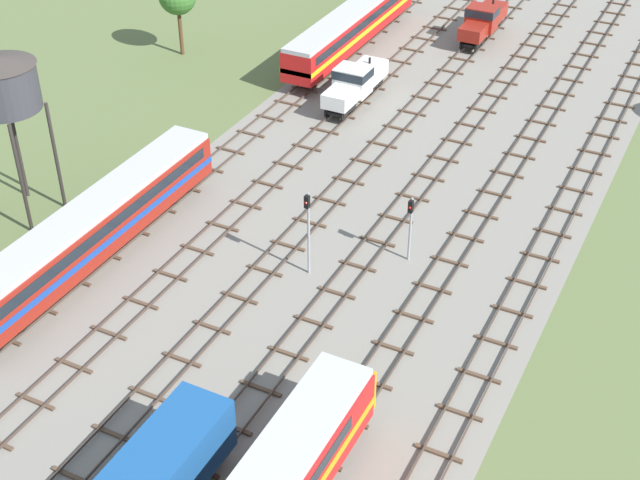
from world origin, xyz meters
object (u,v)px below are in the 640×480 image
Objects in this scene: shunter_loco_centre_left_farther at (483,19)px; water_tower at (2,85)px; passenger_coach_far_left_far at (352,24)px; signal_post_near at (308,224)px; shunter_loco_left_midfar at (355,82)px; passenger_coach_far_left_mid at (92,227)px; signal_post_nearest at (410,221)px.

water_tower is (-17.44, -42.71, 7.33)m from shunter_loco_centre_left_farther.
passenger_coach_far_left_far is 1.97× the size of water_tower.
signal_post_near is at bearing -86.53° from shunter_loco_centre_left_farther.
shunter_loco_left_midfar is 11.09m from passenger_coach_far_left_far.
signal_post_near is (2.45, -40.31, 1.60)m from shunter_loco_centre_left_farther.
signal_post_near is (7.34, -22.36, 1.60)m from shunter_loco_left_midfar.
passenger_coach_far_left_mid is at bearing -17.56° from water_tower.
passenger_coach_far_left_far is (-4.89, 9.93, 0.60)m from shunter_loco_left_midfar.
passenger_coach_far_left_far is 2.60× the size of shunter_loco_centre_left_farther.
passenger_coach_far_left_far is at bearing 121.20° from signal_post_nearest.
shunter_loco_left_midfar is 0.38× the size of passenger_coach_far_left_far.
signal_post_near is at bearing 21.51° from passenger_coach_far_left_mid.
passenger_coach_far_left_far reaches higher than shunter_loco_centre_left_farther.
passenger_coach_far_left_mid is 46.18m from shunter_loco_centre_left_farther.
shunter_loco_left_midfar is (4.89, 27.19, -0.60)m from passenger_coach_far_left_mid.
water_tower reaches higher than signal_post_near.
signal_post_near is at bearing -69.25° from passenger_coach_far_left_far.
shunter_loco_centre_left_farther is 40.41m from signal_post_near.
passenger_coach_far_left_mid is 13.19m from signal_post_near.
passenger_coach_far_left_far is at bearing 90.00° from passenger_coach_far_left_mid.
signal_post_nearest is at bearing -78.57° from shunter_loco_centre_left_farther.
water_tower is at bearing -116.86° from shunter_loco_left_midfar.
passenger_coach_far_left_far is at bearing 116.24° from shunter_loco_left_midfar.
shunter_loco_centre_left_farther is at bearing 39.30° from passenger_coach_far_left_far.
signal_post_nearest is at bearing -58.80° from passenger_coach_far_left_far.
passenger_coach_far_left_mid is 2.60× the size of shunter_loco_centre_left_farther.
shunter_loco_left_midfar is 22.08m from signal_post_nearest.
passenger_coach_far_left_far is 33.07m from signal_post_nearest.
signal_post_nearest reaches higher than passenger_coach_far_left_far.
signal_post_nearest is 6.37m from signal_post_near.
signal_post_near reaches higher than signal_post_nearest.
shunter_loco_centre_left_farther is (9.79, 45.13, -0.60)m from passenger_coach_far_left_mid.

